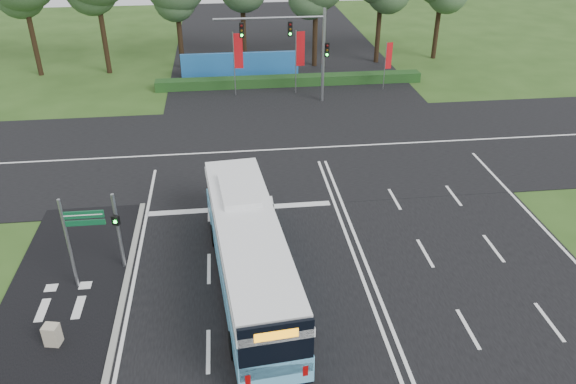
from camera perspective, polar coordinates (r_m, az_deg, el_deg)
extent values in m
plane|color=#294717|center=(25.88, 6.81, -6.76)|extent=(120.00, 120.00, 0.00)
cube|color=black|center=(25.87, 6.82, -6.73)|extent=(20.00, 120.00, 0.04)
cube|color=black|center=(36.04, 2.62, 4.49)|extent=(120.00, 14.00, 0.05)
cube|color=black|center=(24.00, -22.62, -12.52)|extent=(5.00, 18.00, 0.06)
cube|color=gray|center=(23.39, -16.87, -12.44)|extent=(0.25, 18.00, 0.12)
cube|color=#69C2F3|center=(23.55, -3.94, -7.49)|extent=(3.59, 12.21, 1.10)
cube|color=black|center=(23.86, -3.90, -8.45)|extent=(3.56, 12.14, 0.30)
cube|color=black|center=(22.97, -4.02, -5.49)|extent=(3.47, 12.02, 0.95)
cube|color=white|center=(22.63, -4.07, -4.24)|extent=(3.59, 12.21, 0.35)
cube|color=white|center=(22.44, -4.11, -3.49)|extent=(3.49, 11.72, 0.35)
cube|color=white|center=(24.42, -4.99, 0.23)|extent=(1.87, 3.14, 0.25)
cube|color=black|center=(18.40, -1.20, -15.80)|extent=(2.43, 0.34, 2.21)
cube|color=orange|center=(17.88, -1.20, -14.31)|extent=(1.40, 0.19, 0.35)
cylinder|color=black|center=(26.56, -7.50, -4.39)|extent=(0.37, 1.06, 1.04)
cylinder|color=black|center=(26.77, -2.49, -3.85)|extent=(0.37, 1.06, 1.04)
cylinder|color=black|center=(20.94, -5.57, -15.23)|extent=(0.37, 1.06, 1.04)
cylinder|color=black|center=(21.20, 0.93, -14.37)|extent=(0.37, 1.06, 1.04)
cylinder|color=gray|center=(25.22, -16.82, -3.90)|extent=(0.15, 0.15, 3.73)
cube|color=black|center=(24.71, -17.11, -2.78)|extent=(0.35, 0.30, 0.43)
sphere|color=#19F233|center=(24.63, -17.14, -2.91)|extent=(0.15, 0.15, 0.15)
cylinder|color=gray|center=(24.51, -21.37, -5.04)|extent=(0.13, 0.13, 4.29)
cube|color=#0D4B2A|center=(23.58, -20.10, -2.18)|extent=(1.61, 0.07, 0.32)
cube|color=#0D4B2A|center=(23.77, -19.95, -2.95)|extent=(1.61, 0.07, 0.24)
cube|color=white|center=(23.55, -20.12, -2.22)|extent=(1.50, 0.02, 0.04)
cube|color=#B5A992|center=(23.00, -22.82, -13.27)|extent=(0.63, 0.56, 0.91)
cylinder|color=gray|center=(44.59, -5.48, 12.74)|extent=(0.08, 0.08, 5.01)
cube|color=red|center=(44.29, -5.06, 14.07)|extent=(0.67, 0.08, 2.67)
cylinder|color=gray|center=(44.98, 0.80, 13.01)|extent=(0.08, 0.08, 5.00)
cube|color=red|center=(44.78, 1.28, 14.34)|extent=(0.67, 0.13, 2.67)
cylinder|color=gray|center=(46.56, 9.82, 12.47)|extent=(0.06, 0.06, 3.92)
cube|color=red|center=(46.47, 10.22, 13.47)|extent=(0.52, 0.16, 2.09)
cylinder|color=gray|center=(43.03, 3.60, 13.58)|extent=(0.24, 0.24, 7.00)
cylinder|color=gray|center=(41.82, -1.93, 17.25)|extent=(8.00, 0.16, 0.16)
cube|color=black|center=(42.14, 0.21, 16.25)|extent=(0.32, 0.28, 1.05)
cube|color=black|center=(41.88, -4.75, 16.07)|extent=(0.32, 0.28, 1.05)
cube|color=black|center=(42.94, 3.96, 14.23)|extent=(0.32, 0.28, 1.05)
cube|color=#183B15|center=(47.43, 0.21, 11.23)|extent=(22.00, 1.20, 0.80)
cube|color=#1E5FA7|center=(49.31, -4.88, 12.70)|extent=(10.00, 0.30, 2.20)
cylinder|color=black|center=(53.76, -24.63, 14.82)|extent=(0.44, 0.44, 7.94)
cylinder|color=black|center=(52.24, -18.35, 15.76)|extent=(0.44, 0.44, 8.26)
cylinder|color=black|center=(52.14, -10.99, 15.93)|extent=(0.44, 0.44, 6.99)
cylinder|color=black|center=(52.62, -4.57, 17.05)|extent=(0.44, 0.44, 8.03)
cylinder|color=black|center=(52.01, 2.78, 16.45)|extent=(0.44, 0.44, 7.12)
cylinder|color=black|center=(53.66, 9.23, 16.75)|extent=(0.44, 0.44, 7.53)
cylinder|color=black|center=(56.19, 14.97, 16.51)|extent=(0.44, 0.44, 7.10)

